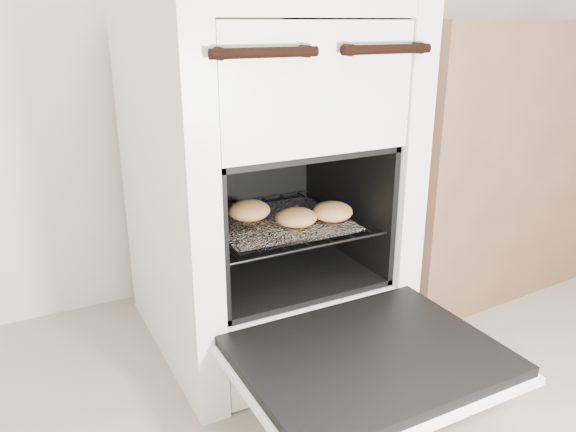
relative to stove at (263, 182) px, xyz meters
name	(u,v)px	position (x,y,z in m)	size (l,w,h in m)	color
stove	(263,182)	(0.00, 0.00, 0.00)	(0.61, 0.68, 0.94)	white
oven_door	(369,359)	(0.00, -0.52, -0.25)	(0.55, 0.43, 0.04)	black
oven_rack	(274,222)	(0.00, -0.07, -0.09)	(0.45, 0.43, 0.01)	black
foil_sheet	(277,222)	(0.00, -0.09, -0.09)	(0.35, 0.31, 0.01)	white
baked_rolls	(290,213)	(0.03, -0.11, -0.06)	(0.34, 0.26, 0.05)	#B58848
counter	(467,152)	(0.83, 0.09, -0.02)	(0.88, 0.58, 0.88)	brown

